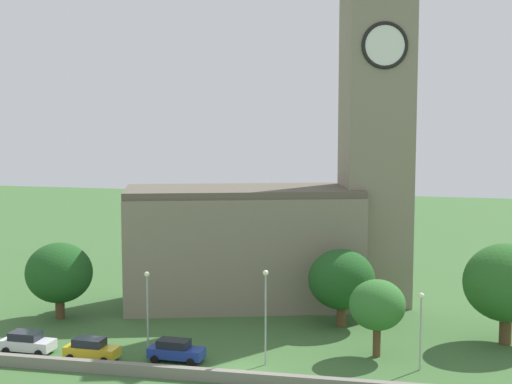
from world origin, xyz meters
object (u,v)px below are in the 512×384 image
(tree_riverside_east, at_px, (59,273))
(tree_churchyard, at_px, (342,280))
(streetlamp_east_mid, at_px, (421,318))
(car_white, at_px, (27,342))
(tree_riverside_west, at_px, (377,305))
(streetlamp_west_mid, at_px, (147,299))
(car_blue, at_px, (176,350))
(streetlamp_central, at_px, (265,302))
(tree_by_tower, at_px, (507,283))
(church, at_px, (294,199))
(car_yellow, at_px, (91,349))

(tree_riverside_east, height_order, tree_churchyard, tree_riverside_east)
(streetlamp_east_mid, distance_m, tree_churchyard, 12.93)
(car_white, xyz_separation_m, tree_riverside_west, (27.90, 5.17, 3.32))
(streetlamp_west_mid, xyz_separation_m, tree_riverside_east, (-11.79, 8.44, -0.21))
(car_white, distance_m, car_blue, 12.51)
(streetlamp_central, relative_size, tree_riverside_west, 1.20)
(tree_by_tower, height_order, tree_churchyard, tree_by_tower)
(streetlamp_central, distance_m, tree_churchyard, 12.87)
(streetlamp_central, bearing_deg, tree_churchyard, 69.28)
(church, relative_size, car_blue, 8.03)
(car_blue, relative_size, tree_churchyard, 0.63)
(church, height_order, car_yellow, church)
(car_yellow, bearing_deg, tree_churchyard, 37.21)
(car_yellow, height_order, tree_riverside_west, tree_riverside_west)
(car_yellow, relative_size, tree_by_tower, 0.51)
(streetlamp_east_mid, height_order, tree_churchyard, tree_churchyard)
(streetlamp_west_mid, height_order, streetlamp_central, streetlamp_central)
(streetlamp_east_mid, relative_size, tree_riverside_east, 0.84)
(streetlamp_east_mid, xyz_separation_m, tree_riverside_west, (-3.47, 2.65, 0.09))
(car_yellow, relative_size, tree_churchyard, 0.62)
(car_white, xyz_separation_m, car_yellow, (5.86, -0.64, 0.01))
(tree_by_tower, distance_m, tree_churchyard, 14.37)
(church, bearing_deg, streetlamp_west_mid, -115.20)
(streetlamp_central, relative_size, tree_churchyard, 1.06)
(tree_riverside_west, relative_size, tree_churchyard, 0.89)
(car_yellow, xyz_separation_m, tree_riverside_west, (22.04, 5.81, 3.31))
(car_blue, relative_size, tree_riverside_west, 0.71)
(car_white, xyz_separation_m, car_blue, (12.50, 0.52, -0.00))
(car_yellow, distance_m, tree_riverside_east, 13.87)
(church, bearing_deg, tree_churchyard, -51.62)
(car_white, xyz_separation_m, tree_churchyard, (24.13, 13.24, 3.45))
(church, relative_size, streetlamp_west_mid, 5.27)
(car_blue, height_order, tree_riverside_west, tree_riverside_west)
(car_blue, relative_size, streetlamp_east_mid, 0.74)
(car_white, relative_size, streetlamp_west_mid, 0.64)
(car_blue, height_order, tree_riverside_east, tree_riverside_east)
(church, relative_size, tree_churchyard, 5.08)
(car_blue, height_order, streetlamp_east_mid, streetlamp_east_mid)
(streetlamp_central, bearing_deg, car_yellow, -172.30)
(church, distance_m, car_white, 29.18)
(car_white, distance_m, tree_churchyard, 27.74)
(streetlamp_east_mid, height_order, tree_riverside_west, tree_riverside_west)
(car_yellow, height_order, car_blue, car_yellow)
(streetlamp_east_mid, height_order, tree_riverside_east, tree_riverside_east)
(car_white, xyz_separation_m, streetlamp_east_mid, (31.36, 2.52, 3.24))
(streetlamp_central, relative_size, tree_riverside_east, 1.04)
(tree_by_tower, bearing_deg, car_blue, -158.17)
(streetlamp_central, xyz_separation_m, tree_churchyard, (4.55, 12.02, -0.64))
(tree_riverside_west, distance_m, tree_churchyard, 8.90)
(church, bearing_deg, car_blue, -106.79)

